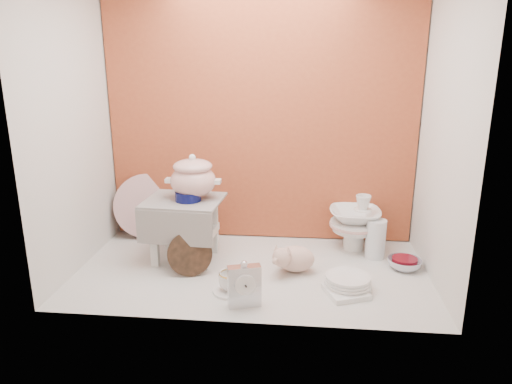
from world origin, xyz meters
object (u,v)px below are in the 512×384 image
at_px(soup_tureen, 193,176).
at_px(crystal_bowl, 404,264).
at_px(step_stool, 185,229).
at_px(dinner_plate_stack, 348,283).
at_px(blue_white_vase, 187,223).
at_px(mantel_clock, 244,284).
at_px(gold_rim_teacup, 231,281).
at_px(floral_platter, 147,206).
at_px(plush_pig, 295,258).
at_px(porcelain_tower, 355,222).

xyz_separation_m(soup_tureen, crystal_bowl, (1.12, -0.04, -0.43)).
distance_m(step_stool, dinner_plate_stack, 0.91).
relative_size(blue_white_vase, dinner_plate_stack, 1.11).
xyz_separation_m(mantel_clock, crystal_bowl, (0.79, 0.46, -0.08)).
distance_m(blue_white_vase, dinner_plate_stack, 1.03).
distance_m(gold_rim_teacup, crystal_bowl, 0.93).
relative_size(mantel_clock, crystal_bowl, 1.22).
xyz_separation_m(step_stool, floral_platter, (-0.31, 0.31, 0.02)).
relative_size(plush_pig, porcelain_tower, 0.77).
bearing_deg(gold_rim_teacup, crystal_bowl, 21.36).
relative_size(gold_rim_teacup, porcelain_tower, 0.35).
height_order(step_stool, floral_platter, floral_platter).
relative_size(soup_tureen, mantel_clock, 1.32).
distance_m(mantel_clock, dinner_plate_stack, 0.52).
bearing_deg(floral_platter, dinner_plate_stack, -26.98).
height_order(step_stool, gold_rim_teacup, step_stool).
xyz_separation_m(step_stool, soup_tureen, (0.05, 0.03, 0.29)).
height_order(floral_platter, plush_pig, floral_platter).
height_order(floral_platter, porcelain_tower, floral_platter).
relative_size(plush_pig, gold_rim_teacup, 2.21).
relative_size(floral_platter, crystal_bowl, 2.24).
height_order(blue_white_vase, mantel_clock, blue_white_vase).
bearing_deg(floral_platter, blue_white_vase, -19.67).
height_order(dinner_plate_stack, crystal_bowl, dinner_plate_stack).
bearing_deg(step_stool, gold_rim_teacup, -45.77).
bearing_deg(soup_tureen, plush_pig, -13.47).
height_order(step_stool, mantel_clock, step_stool).
relative_size(floral_platter, plush_pig, 1.56).
distance_m(dinner_plate_stack, porcelain_tower, 0.52).
xyz_separation_m(step_stool, plush_pig, (0.60, -0.11, -0.10)).
bearing_deg(mantel_clock, soup_tureen, 106.34).
xyz_separation_m(blue_white_vase, crystal_bowl, (1.21, -0.23, -0.10)).
bearing_deg(mantel_clock, gold_rim_teacup, 105.85).
bearing_deg(crystal_bowl, step_stool, 179.28).
bearing_deg(crystal_bowl, plush_pig, -170.86).
bearing_deg(crystal_bowl, porcelain_tower, 135.27).
distance_m(step_stool, mantel_clock, 0.61).
relative_size(mantel_clock, porcelain_tower, 0.65).
bearing_deg(blue_white_vase, mantel_clock, -58.53).
bearing_deg(plush_pig, floral_platter, 131.92).
bearing_deg(mantel_clock, step_stool, 111.51).
relative_size(plush_pig, dinner_plate_stack, 1.11).
bearing_deg(dinner_plate_stack, mantel_clock, -157.28).
distance_m(step_stool, plush_pig, 0.62).
relative_size(mantel_clock, dinner_plate_stack, 0.94).
distance_m(soup_tureen, crystal_bowl, 1.20).
relative_size(soup_tureen, blue_white_vase, 1.11).
distance_m(plush_pig, gold_rim_teacup, 0.39).
bearing_deg(porcelain_tower, soup_tureen, -167.24).
bearing_deg(step_stool, floral_platter, 138.77).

